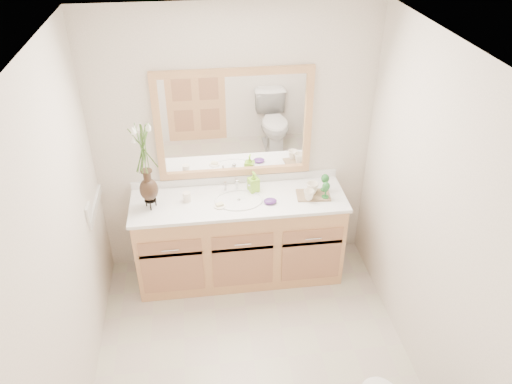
{
  "coord_description": "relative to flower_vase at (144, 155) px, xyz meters",
  "views": [
    {
      "loc": [
        -0.31,
        -2.52,
        3.19
      ],
      "look_at": [
        0.1,
        0.65,
        1.13
      ],
      "focal_mm": 35.0,
      "sensor_mm": 36.0,
      "label": 1
    }
  ],
  "objects": [
    {
      "name": "counter",
      "position": [
        0.74,
        0.02,
        -0.51
      ],
      "size": [
        1.84,
        0.57,
        0.03
      ],
      "primitive_type": "cube",
      "color": "white",
      "rests_on": "vanity"
    },
    {
      "name": "goblet_front",
      "position": [
        1.47,
        -0.06,
        -0.38
      ],
      "size": [
        0.07,
        0.07,
        0.15
      ],
      "color": "#22682A",
      "rests_on": "tray"
    },
    {
      "name": "purple_dish",
      "position": [
        0.99,
        -0.07,
        -0.48
      ],
      "size": [
        0.13,
        0.11,
        0.04
      ],
      "primitive_type": "ellipsoid",
      "rotation": [
        0.0,
        0.0,
        -0.25
      ],
      "color": "#512775",
      "rests_on": "counter"
    },
    {
      "name": "wall_back",
      "position": [
        0.74,
        0.31,
        -0.13
      ],
      "size": [
        2.4,
        0.02,
        2.4
      ],
      "primitive_type": "cube",
      "color": "white",
      "rests_on": "floor"
    },
    {
      "name": "flower_vase",
      "position": [
        0.0,
        0.0,
        0.0
      ],
      "size": [
        0.18,
        0.18,
        0.73
      ],
      "rotation": [
        0.0,
        0.0,
        -0.01
      ],
      "color": "black",
      "rests_on": "counter"
    },
    {
      "name": "soap_dish",
      "position": [
        0.57,
        -0.07,
        -0.49
      ],
      "size": [
        0.1,
        0.1,
        0.03
      ],
      "color": "white",
      "rests_on": "counter"
    },
    {
      "name": "mug_left",
      "position": [
        1.32,
        -0.07,
        -0.44
      ],
      "size": [
        0.1,
        0.1,
        0.09
      ],
      "primitive_type": "imported",
      "rotation": [
        0.0,
        0.0,
        0.1
      ],
      "color": "white",
      "rests_on": "tray"
    },
    {
      "name": "goblet_back",
      "position": [
        1.49,
        0.05,
        -0.38
      ],
      "size": [
        0.07,
        0.07,
        0.16
      ],
      "color": "#22682A",
      "rests_on": "tray"
    },
    {
      "name": "tray",
      "position": [
        1.38,
        -0.01,
        -0.49
      ],
      "size": [
        0.3,
        0.21,
        0.01
      ],
      "primitive_type": "cube",
      "rotation": [
        0.0,
        0.0,
        -0.09
      ],
      "color": "brown",
      "rests_on": "counter"
    },
    {
      "name": "wall_left",
      "position": [
        -0.46,
        -0.99,
        -0.13
      ],
      "size": [
        0.02,
        2.6,
        2.4
      ],
      "primitive_type": "cube",
      "color": "white",
      "rests_on": "floor"
    },
    {
      "name": "floor",
      "position": [
        0.74,
        -0.99,
        -1.33
      ],
      "size": [
        2.6,
        2.6,
        0.0
      ],
      "primitive_type": "plane",
      "color": "beige",
      "rests_on": "ground"
    },
    {
      "name": "soap_bottle",
      "position": [
        0.88,
        0.14,
        -0.41
      ],
      "size": [
        0.1,
        0.1,
        0.17
      ],
      "primitive_type": "imported",
      "rotation": [
        0.0,
        0.0,
        0.34
      ],
      "color": "#8AD231",
      "rests_on": "counter"
    },
    {
      "name": "mirror",
      "position": [
        0.74,
        0.29,
        0.08
      ],
      "size": [
        1.32,
        0.04,
        0.97
      ],
      "color": "white",
      "rests_on": "wall_back"
    },
    {
      "name": "tumbler",
      "position": [
        0.3,
        0.05,
        -0.46
      ],
      "size": [
        0.07,
        0.07,
        0.08
      ],
      "primitive_type": "cylinder",
      "color": "white",
      "rests_on": "counter"
    },
    {
      "name": "wall_right",
      "position": [
        1.94,
        -0.99,
        -0.13
      ],
      "size": [
        0.02,
        2.6,
        2.4
      ],
      "primitive_type": "cube",
      "color": "white",
      "rests_on": "floor"
    },
    {
      "name": "vanity",
      "position": [
        0.74,
        0.02,
        -0.93
      ],
      "size": [
        1.8,
        0.55,
        0.8
      ],
      "color": "tan",
      "rests_on": "floor"
    },
    {
      "name": "sink",
      "position": [
        0.74,
        0.01,
        -0.55
      ],
      "size": [
        0.38,
        0.34,
        0.23
      ],
      "color": "white",
      "rests_on": "counter"
    },
    {
      "name": "mug_right",
      "position": [
        1.37,
        0.02,
        -0.43
      ],
      "size": [
        0.15,
        0.15,
        0.11
      ],
      "primitive_type": "imported",
      "rotation": [
        0.0,
        0.0,
        0.81
      ],
      "color": "white",
      "rests_on": "tray"
    },
    {
      "name": "switch_plate",
      "position": [
        -0.45,
        -0.23,
        -0.35
      ],
      "size": [
        0.02,
        0.12,
        0.12
      ],
      "primitive_type": "cube",
      "color": "white",
      "rests_on": "wall_left"
    },
    {
      "name": "ceiling",
      "position": [
        0.74,
        -0.99,
        1.07
      ],
      "size": [
        2.4,
        2.6,
        0.02
      ],
      "primitive_type": "cube",
      "color": "white",
      "rests_on": "wall_back"
    }
  ]
}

